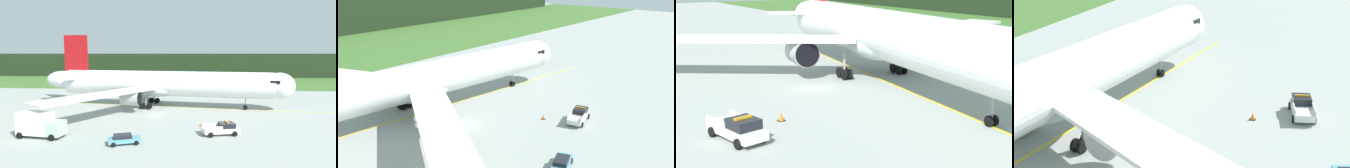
% 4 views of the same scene
% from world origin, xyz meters
% --- Properties ---
extents(ground, '(320.00, 320.00, 0.00)m').
position_xyz_m(ground, '(0.00, 0.00, 0.00)').
color(ground, '#999D99').
extents(taxiway_centerline_main, '(72.56, 9.43, 0.01)m').
position_xyz_m(taxiway_centerline_main, '(1.24, 8.17, 0.00)').
color(taxiway_centerline_main, yellow).
rests_on(taxiway_centerline_main, ground).
extents(airliner, '(55.93, 51.79, 15.96)m').
position_xyz_m(airliner, '(0.57, 8.26, 5.04)').
color(airliner, white).
rests_on(airliner, ground).
extents(ops_pickup_truck, '(5.55, 3.20, 1.94)m').
position_xyz_m(ops_pickup_truck, '(11.42, -12.07, 0.90)').
color(ops_pickup_truck, silver).
rests_on(ops_pickup_truck, ground).
extents(apron_cone, '(0.59, 0.59, 0.75)m').
position_xyz_m(apron_cone, '(8.70, -7.59, 0.36)').
color(apron_cone, black).
rests_on(apron_cone, ground).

